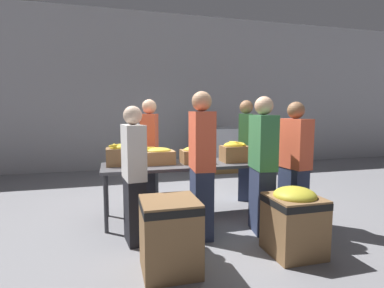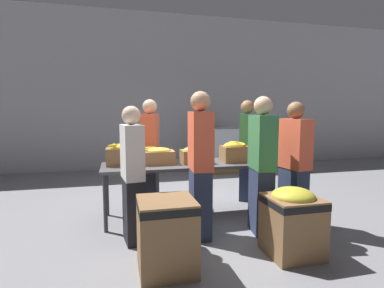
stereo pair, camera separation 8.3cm
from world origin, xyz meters
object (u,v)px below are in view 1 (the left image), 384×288
(banana_box_3, at_px, (235,151))
(volunteer_4, at_px, (150,153))
(banana_box_0, at_px, (124,154))
(banana_box_1, at_px, (158,156))
(volunteer_0, at_px, (294,165))
(volunteer_3, at_px, (262,166))
(pallet_stack_0, at_px, (215,150))
(volunteer_2, at_px, (245,150))
(donation_bin_1, at_px, (294,219))
(volunteer_1, at_px, (202,166))
(sorting_table, at_px, (197,166))
(banana_box_2, at_px, (195,155))
(volunteer_5, at_px, (134,176))
(banana_box_4, at_px, (262,152))
(donation_bin_0, at_px, (170,233))

(banana_box_3, relative_size, volunteer_4, 0.23)
(banana_box_0, height_order, banana_box_1, banana_box_0)
(volunteer_0, relative_size, volunteer_3, 0.97)
(volunteer_3, distance_m, pallet_stack_0, 3.93)
(volunteer_2, bearing_deg, banana_box_1, -44.48)
(banana_box_1, bearing_deg, donation_bin_1, -50.32)
(banana_box_1, bearing_deg, banana_box_3, -4.64)
(banana_box_3, xyz_separation_m, pallet_stack_0, (0.81, 3.12, -0.39))
(volunteer_1, bearing_deg, sorting_table, -7.27)
(banana_box_2, xyz_separation_m, volunteer_0, (1.14, -0.69, -0.08))
(volunteer_0, distance_m, volunteer_5, 2.03)
(banana_box_0, height_order, volunteer_2, volunteer_2)
(volunteer_3, bearing_deg, banana_box_3, 12.47)
(banana_box_3, relative_size, volunteer_2, 0.23)
(banana_box_4, distance_m, volunteer_4, 1.73)
(sorting_table, bearing_deg, volunteer_5, -144.46)
(donation_bin_1, bearing_deg, volunteer_0, 57.25)
(donation_bin_0, bearing_deg, sorting_table, 64.47)
(volunteer_3, xyz_separation_m, donation_bin_1, (0.04, -0.63, -0.45))
(banana_box_4, xyz_separation_m, volunteer_1, (-1.18, -0.76, -0.02))
(banana_box_3, bearing_deg, banana_box_1, 175.36)
(sorting_table, height_order, volunteer_1, volunteer_1)
(volunteer_5, distance_m, donation_bin_1, 1.78)
(banana_box_2, distance_m, volunteer_2, 1.21)
(donation_bin_1, bearing_deg, banana_box_1, 129.68)
(volunteer_3, xyz_separation_m, volunteer_4, (-1.20, 1.41, 0.00))
(banana_box_4, bearing_deg, sorting_table, -177.42)
(sorting_table, bearing_deg, pallet_stack_0, 66.13)
(volunteer_2, bearing_deg, banana_box_4, 27.35)
(banana_box_0, xyz_separation_m, donation_bin_0, (0.35, -1.47, -0.54))
(banana_box_0, bearing_deg, banana_box_2, -4.94)
(banana_box_0, distance_m, volunteer_1, 1.17)
(volunteer_1, height_order, volunteer_3, volunteer_1)
(banana_box_4, bearing_deg, banana_box_0, 178.90)
(volunteer_2, bearing_deg, banana_box_3, -9.93)
(banana_box_0, bearing_deg, donation_bin_1, -41.57)
(pallet_stack_0, bearing_deg, donation_bin_1, -99.07)
(volunteer_1, relative_size, donation_bin_1, 2.41)
(banana_box_1, height_order, volunteer_5, volunteer_5)
(banana_box_4, height_order, volunteer_5, volunteer_5)
(sorting_table, bearing_deg, banana_box_3, -3.79)
(volunteer_0, height_order, volunteer_4, volunteer_4)
(banana_box_2, bearing_deg, donation_bin_1, -63.83)
(volunteer_4, relative_size, pallet_stack_0, 1.56)
(volunteer_2, bearing_deg, volunteer_4, -65.34)
(donation_bin_1, bearing_deg, pallet_stack_0, 80.93)
(sorting_table, height_order, volunteer_2, volunteer_2)
(sorting_table, distance_m, pallet_stack_0, 3.38)
(volunteer_2, xyz_separation_m, pallet_stack_0, (0.34, 2.49, -0.31))
(banana_box_1, distance_m, volunteer_2, 1.66)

